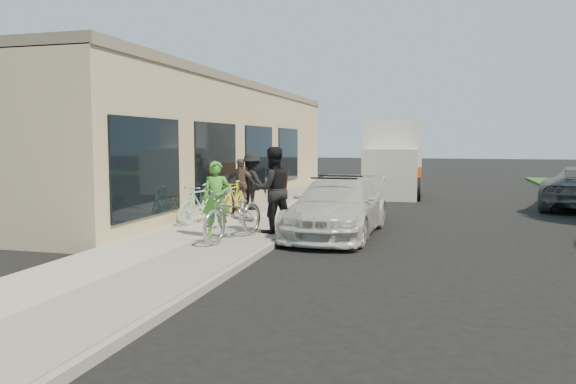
# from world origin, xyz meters

# --- Properties ---
(ground) EXTENTS (120.00, 120.00, 0.00)m
(ground) POSITION_xyz_m (0.00, 0.00, 0.00)
(ground) COLOR black
(ground) RESTS_ON ground
(sidewalk) EXTENTS (3.00, 34.00, 0.15)m
(sidewalk) POSITION_xyz_m (-2.00, 3.00, 0.07)
(sidewalk) COLOR #A09D90
(sidewalk) RESTS_ON ground
(curb) EXTENTS (0.12, 34.00, 0.13)m
(curb) POSITION_xyz_m (-0.45, 3.00, 0.07)
(curb) COLOR gray
(curb) RESTS_ON ground
(storefront) EXTENTS (3.60, 20.00, 4.22)m
(storefront) POSITION_xyz_m (-5.24, 7.99, 2.12)
(storefront) COLOR tan
(storefront) RESTS_ON ground
(bike_rack) EXTENTS (0.18, 0.61, 0.88)m
(bike_rack) POSITION_xyz_m (-2.82, 3.13, 0.68)
(bike_rack) COLOR black
(bike_rack) RESTS_ON sidewalk
(sandwich_board) EXTENTS (0.74, 0.75, 1.00)m
(sandwich_board) POSITION_xyz_m (-3.04, 8.81, 0.66)
(sandwich_board) COLOR #311D0D
(sandwich_board) RESTS_ON sidewalk
(sedan_white) EXTENTS (2.03, 4.63, 1.36)m
(sedan_white) POSITION_xyz_m (0.54, 1.51, 0.66)
(sedan_white) COLOR beige
(sedan_white) RESTS_ON ground
(sedan_silver) EXTENTS (1.48, 3.04, 1.00)m
(sedan_silver) POSITION_xyz_m (0.58, 3.49, 0.50)
(sedan_silver) COLOR gray
(sedan_silver) RESTS_ON ground
(moving_truck) EXTENTS (2.49, 6.14, 2.97)m
(moving_truck) POSITION_xyz_m (0.92, 12.40, 1.32)
(moving_truck) COLOR silver
(moving_truck) RESTS_ON ground
(tandem_bike) EXTENTS (1.16, 2.19, 1.09)m
(tandem_bike) POSITION_xyz_m (-1.25, -0.49, 0.70)
(tandem_bike) COLOR #ACACAE
(tandem_bike) RESTS_ON sidewalk
(woman_rider) EXTENTS (0.68, 0.56, 1.61)m
(woman_rider) POSITION_xyz_m (-1.74, -0.25, 0.95)
(woman_rider) COLOR #418F2F
(woman_rider) RESTS_ON sidewalk
(man_standing) EXTENTS (1.17, 1.14, 1.91)m
(man_standing) POSITION_xyz_m (-0.75, 0.58, 1.10)
(man_standing) COLOR black
(man_standing) RESTS_ON sidewalk
(cruiser_bike_a) EXTENTS (0.74, 1.66, 0.97)m
(cruiser_bike_a) POSITION_xyz_m (-2.93, 1.57, 0.63)
(cruiser_bike_a) COLOR #8FD5CB
(cruiser_bike_a) RESTS_ON sidewalk
(cruiser_bike_b) EXTENTS (0.74, 1.57, 0.79)m
(cruiser_bike_b) POSITION_xyz_m (-3.13, 4.03, 0.55)
(cruiser_bike_b) COLOR #8FD5CB
(cruiser_bike_b) RESTS_ON sidewalk
(cruiser_bike_c) EXTENTS (0.45, 1.54, 0.92)m
(cruiser_bike_c) POSITION_xyz_m (-2.70, 3.35, 0.61)
(cruiser_bike_c) COLOR yellow
(cruiser_bike_c) RESTS_ON sidewalk
(bystander_a) EXTENTS (1.24, 1.03, 1.67)m
(bystander_a) POSITION_xyz_m (-2.54, 4.39, 0.98)
(bystander_a) COLOR black
(bystander_a) RESTS_ON sidewalk
(bystander_b) EXTENTS (0.89, 0.37, 1.52)m
(bystander_b) POSITION_xyz_m (-2.82, 4.16, 0.91)
(bystander_b) COLOR brown
(bystander_b) RESTS_ON sidewalk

